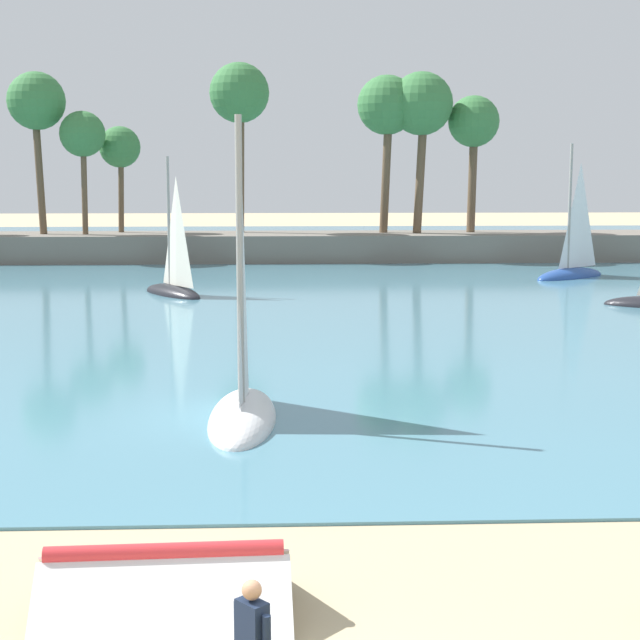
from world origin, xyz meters
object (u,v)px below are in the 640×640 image
object	(u,v)px
sailboat_toward_headland	(572,265)
sailboat_far_left	(173,282)
sailboat_mid_bay	(243,391)
folded_kite	(165,572)

from	to	relation	value
sailboat_toward_headland	sailboat_far_left	world-z (taller)	sailboat_toward_headland
sailboat_mid_bay	sailboat_far_left	xyz separation A→B (m)	(-4.09, 23.75, -0.05)
sailboat_toward_headland	folded_kite	bearing A→B (deg)	-113.33
sailboat_mid_bay	sailboat_far_left	size ratio (longest dim) A/B	1.09
folded_kite	sailboat_far_left	distance (m)	34.12
folded_kite	sailboat_mid_bay	world-z (taller)	sailboat_mid_bay
sailboat_mid_bay	sailboat_toward_headland	distance (m)	34.91
folded_kite	sailboat_far_left	bearing A→B (deg)	95.78
sailboat_toward_headland	sailboat_far_left	distance (m)	22.07
folded_kite	sailboat_far_left	xyz separation A→B (m)	(-3.44, 33.94, 0.05)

